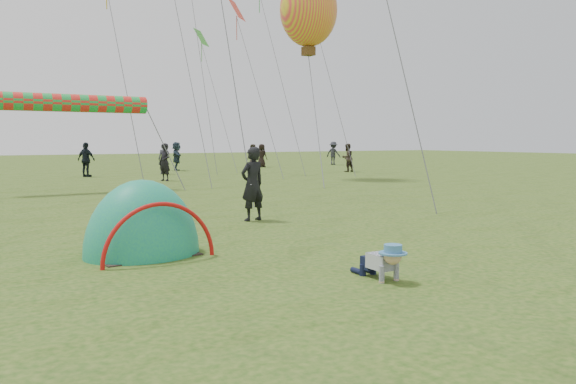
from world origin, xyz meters
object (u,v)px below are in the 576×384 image
standing_adult (252,184)px  balloon_kite (309,14)px  popup_tent (143,254)px  crawling_toddler (383,261)px

standing_adult → balloon_kite: 16.05m
popup_tent → standing_adult: 4.29m
crawling_toddler → balloon_kite: 21.31m
crawling_toddler → popup_tent: size_ratio=0.28×
crawling_toddler → popup_tent: popup_tent is taller
crawling_toddler → popup_tent: 4.07m
popup_tent → balloon_kite: size_ratio=0.65×
standing_adult → crawling_toddler: bearing=68.5°
crawling_toddler → standing_adult: bearing=80.4°
crawling_toddler → balloon_kite: balloon_kite is taller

